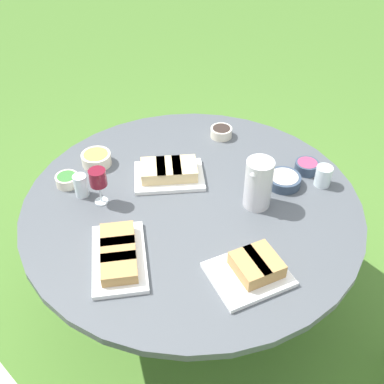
# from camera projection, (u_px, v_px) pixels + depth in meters

# --- Properties ---
(ground_plane) EXTENTS (40.00, 40.00, 0.00)m
(ground_plane) POSITION_uv_depth(u_px,v_px,m) (192.00, 307.00, 2.62)
(ground_plane) COLOR #4C7A2D
(dining_table) EXTENTS (1.50, 1.50, 0.77)m
(dining_table) POSITION_uv_depth(u_px,v_px,m) (192.00, 217.00, 2.18)
(dining_table) COLOR #4C4C51
(dining_table) RESTS_ON ground_plane
(water_pitcher) EXTENTS (0.13, 0.12, 0.23)m
(water_pitcher) POSITION_uv_depth(u_px,v_px,m) (258.00, 184.00, 2.04)
(water_pitcher) COLOR silver
(water_pitcher) RESTS_ON dining_table
(wine_glass) EXTENTS (0.08, 0.08, 0.17)m
(wine_glass) POSITION_uv_depth(u_px,v_px,m) (98.00, 179.00, 2.04)
(wine_glass) COLOR silver
(wine_glass) RESTS_ON dining_table
(platter_bread_main) EXTENTS (0.40, 0.40, 0.07)m
(platter_bread_main) POSITION_uv_depth(u_px,v_px,m) (119.00, 255.00, 1.85)
(platter_bread_main) COLOR white
(platter_bread_main) RESTS_ON dining_table
(platter_charcuterie) EXTENTS (0.38, 0.39, 0.08)m
(platter_charcuterie) POSITION_uv_depth(u_px,v_px,m) (169.00, 172.00, 2.23)
(platter_charcuterie) COLOR white
(platter_charcuterie) RESTS_ON dining_table
(platter_sandwich_side) EXTENTS (0.37, 0.35, 0.08)m
(platter_sandwich_side) POSITION_uv_depth(u_px,v_px,m) (253.00, 269.00, 1.79)
(platter_sandwich_side) COLOR white
(platter_sandwich_side) RESTS_ON dining_table
(bowl_fries) EXTENTS (0.14, 0.14, 0.06)m
(bowl_fries) POSITION_uv_depth(u_px,v_px,m) (96.00, 158.00, 2.32)
(bowl_fries) COLOR beige
(bowl_fries) RESTS_ON dining_table
(bowl_salad) EXTENTS (0.10, 0.10, 0.05)m
(bowl_salad) POSITION_uv_depth(u_px,v_px,m) (67.00, 180.00, 2.20)
(bowl_salad) COLOR beige
(bowl_salad) RESTS_ON dining_table
(bowl_olives) EXTENTS (0.11, 0.11, 0.05)m
(bowl_olives) POSITION_uv_depth(u_px,v_px,m) (221.00, 132.00, 2.50)
(bowl_olives) COLOR beige
(bowl_olives) RESTS_ON dining_table
(bowl_dip_red) EXTENTS (0.11, 0.11, 0.05)m
(bowl_dip_red) POSITION_uv_depth(u_px,v_px,m) (307.00, 166.00, 2.28)
(bowl_dip_red) COLOR #334256
(bowl_dip_red) RESTS_ON dining_table
(bowl_dip_cream) EXTENTS (0.16, 0.16, 0.05)m
(bowl_dip_cream) POSITION_uv_depth(u_px,v_px,m) (284.00, 180.00, 2.20)
(bowl_dip_cream) COLOR #334256
(bowl_dip_cream) RESTS_ON dining_table
(cup_water_near) EXTENTS (0.07, 0.07, 0.10)m
(cup_water_near) POSITION_uv_depth(u_px,v_px,m) (323.00, 176.00, 2.19)
(cup_water_near) COLOR silver
(cup_water_near) RESTS_ON dining_table
(cup_water_far) EXTENTS (0.06, 0.06, 0.11)m
(cup_water_far) POSITION_uv_depth(u_px,v_px,m) (81.00, 186.00, 2.13)
(cup_water_far) COLOR silver
(cup_water_far) RESTS_ON dining_table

